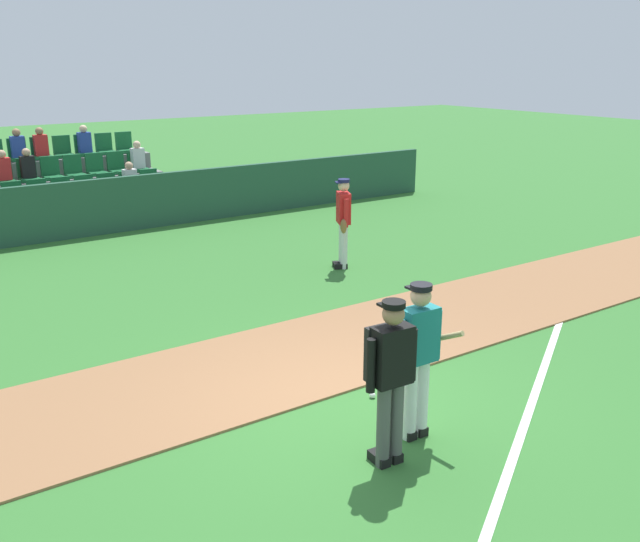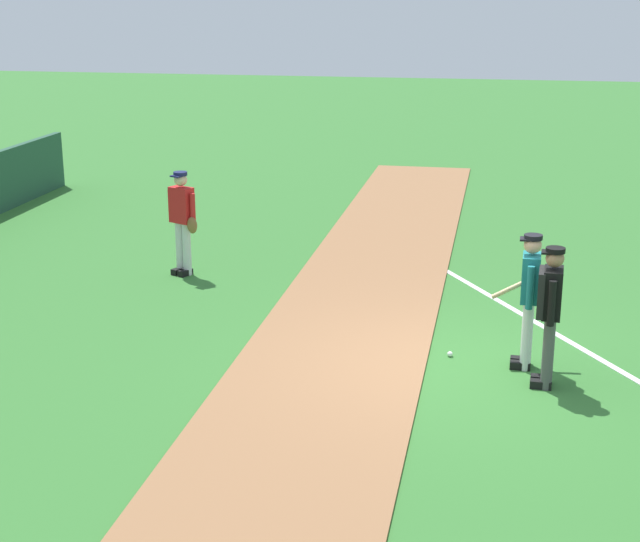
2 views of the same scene
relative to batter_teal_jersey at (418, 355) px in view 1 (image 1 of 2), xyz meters
The scene contains 9 objects.
ground_plane 1.37m from the batter_teal_jersey, 102.12° to the left, with size 80.00×80.00×0.00m, color #33702D.
infield_dirt_path 2.66m from the batter_teal_jersey, 94.71° to the left, with size 28.00×2.46×0.03m, color #936642.
foul_line_chalk 2.99m from the batter_teal_jersey, ahead, with size 12.00×0.10×0.01m, color white.
dugout_fence 11.03m from the batter_teal_jersey, 91.06° to the left, with size 20.00×0.16×1.31m, color #234C38.
stadium_bleachers 12.92m from the batter_teal_jersey, 90.93° to the left, with size 5.00×2.95×2.30m.
batter_teal_jersey is the anchor object (origin of this frame).
umpire_home_plate 0.62m from the batter_teal_jersey, 158.47° to the right, with size 0.59×0.32×1.76m.
runner_red_jersey 6.44m from the batter_teal_jersey, 60.87° to the left, with size 0.44×0.61×1.76m.
baseball 1.35m from the batter_teal_jersey, 79.68° to the left, with size 0.07×0.07×0.07m, color white.
Camera 1 is at (-4.47, -5.94, 3.97)m, focal length 39.04 mm.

